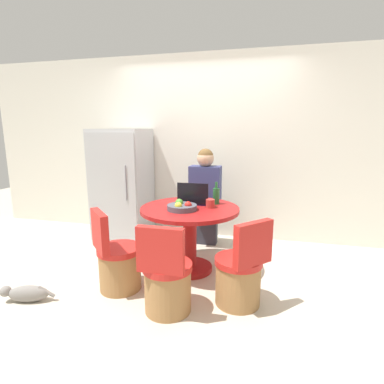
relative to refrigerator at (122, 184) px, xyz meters
The scene contains 13 objects.
ground_plane 1.70m from the refrigerator, 40.74° to the right, with size 12.00×12.00×0.00m, color beige.
wall_back 1.31m from the refrigerator, 18.22° to the left, with size 7.00×0.06×2.60m.
refrigerator is the anchor object (origin of this frame).
dining_table 1.54m from the refrigerator, 35.10° to the right, with size 1.07×1.07×0.73m.
chair_near_right_corner 2.38m from the refrigerator, 37.76° to the right, with size 0.49×0.49×0.81m.
chair_near_camera 2.16m from the refrigerator, 53.56° to the right, with size 0.43×0.43×0.81m.
chair_near_left_corner 1.67m from the refrigerator, 65.57° to the right, with size 0.49×0.49×0.81m.
person_seated 1.27m from the refrigerator, ahead, with size 0.40×0.37×1.32m.
laptop 1.43m from the refrigerator, 29.27° to the right, with size 0.35×0.24×0.25m.
fruit_bowl 1.55m from the refrigerator, 39.95° to the right, with size 0.31×0.31×0.10m.
coffee_cup 1.67m from the refrigerator, 29.63° to the right, with size 0.10×0.10×0.09m.
bottle 1.63m from the refrigerator, 23.61° to the right, with size 0.07×0.07×0.25m.
cat 1.98m from the refrigerator, 91.81° to the right, with size 0.48×0.23×0.15m.
Camera 1 is at (0.88, -2.92, 1.54)m, focal length 28.00 mm.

